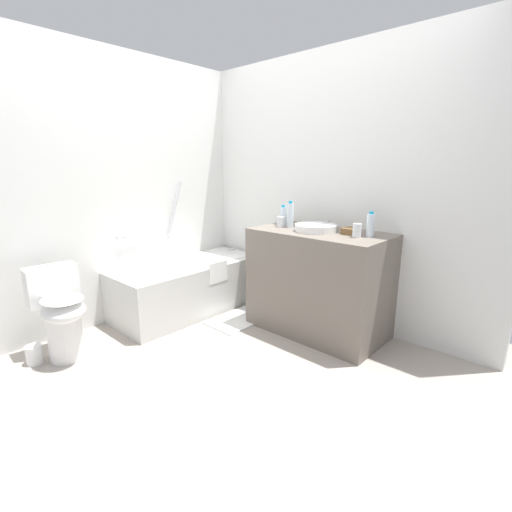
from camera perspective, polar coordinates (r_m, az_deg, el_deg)
ground_plane at (r=2.78m, az=-5.83°, el=-16.69°), size 3.67×3.67×0.00m
wall_back_tiled at (r=3.56m, az=-21.54°, el=9.44°), size 3.00×0.10×2.38m
wall_right_mirror at (r=3.44m, az=10.96°, el=10.02°), size 0.10×3.07×2.38m
bathtub at (r=3.70m, az=-10.30°, el=-4.39°), size 1.49×0.65×1.26m
toilet at (r=3.09m, az=-28.19°, el=-7.71°), size 0.36×0.50×0.69m
vanity_counter at (r=3.18m, az=9.71°, el=-4.03°), size 0.63×1.13×0.88m
sink_basin at (r=3.06m, az=9.31°, el=4.37°), size 0.35×0.35×0.06m
sink_faucet at (r=3.23m, az=11.31°, el=4.80°), size 0.10×0.15×0.07m
water_bottle_0 at (r=2.91m, az=17.46°, el=4.63°), size 0.06×0.06×0.19m
water_bottle_1 at (r=3.33m, az=4.26°, el=6.26°), size 0.06×0.06×0.19m
water_bottle_2 at (r=3.23m, az=5.37°, el=6.40°), size 0.06×0.06×0.23m
drinking_glass_0 at (r=2.87m, az=15.49°, el=3.87°), size 0.07×0.07×0.10m
drinking_glass_1 at (r=3.25m, az=3.90°, el=5.35°), size 0.07×0.07×0.09m
amenity_basket at (r=2.99m, az=14.53°, el=3.82°), size 0.14×0.10×0.05m
bath_mat at (r=3.53m, az=-2.03°, el=-9.57°), size 0.69×0.37×0.01m
toilet_paper_roll at (r=3.20m, az=-31.34°, el=-13.02°), size 0.11×0.11×0.14m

